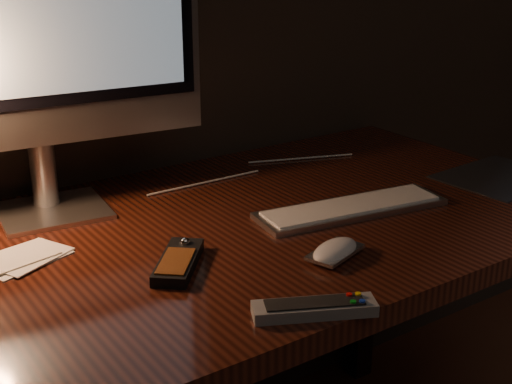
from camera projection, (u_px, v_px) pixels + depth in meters
desk at (167, 288)px, 1.35m from camera, size 1.60×0.75×0.75m
monitor at (33, 12)px, 1.23m from camera, size 0.60×0.20×0.63m
keyboard at (351, 208)px, 1.37m from camera, size 0.39×0.16×0.01m
mousepad at (500, 177)px, 1.55m from camera, size 0.26×0.22×0.00m
mouse at (335, 253)px, 1.17m from camera, size 0.12×0.08×0.02m
media_remote at (178, 261)px, 1.14m from camera, size 0.14×0.15×0.03m
tv_remote at (314, 308)px, 1.00m from camera, size 0.18×0.12×0.02m
papers at (23, 258)px, 1.17m from camera, size 0.16×0.13×0.01m
cable at (258, 171)px, 1.59m from camera, size 0.52×0.11×0.00m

